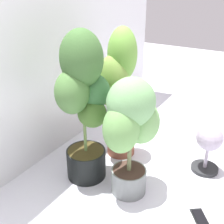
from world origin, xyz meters
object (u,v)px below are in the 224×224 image
(floor_fan, at_px, (209,142))
(potted_plant_back_right, at_px, (118,85))
(potted_plant_back_center, at_px, (84,100))
(cell_phone, at_px, (200,218))
(potted_plant_center, at_px, (131,127))

(floor_fan, bearing_deg, potted_plant_back_right, -47.75)
(potted_plant_back_center, xyz_separation_m, potted_plant_back_right, (0.32, -0.04, 0.00))
(potted_plant_back_right, distance_m, cell_phone, 0.94)
(potted_plant_back_center, height_order, potted_plant_center, potted_plant_back_center)
(potted_plant_center, xyz_separation_m, floor_fan, (0.45, -0.34, -0.22))
(potted_plant_center, xyz_separation_m, potted_plant_back_right, (0.31, 0.26, 0.10))
(potted_plant_back_center, relative_size, floor_fan, 2.79)
(potted_plant_center, height_order, cell_phone, potted_plant_center)
(potted_plant_back_center, height_order, potted_plant_back_right, potted_plant_back_center)
(cell_phone, bearing_deg, potted_plant_back_right, -60.77)
(potted_plant_back_right, bearing_deg, floor_fan, -76.90)
(potted_plant_back_right, height_order, cell_phone, potted_plant_back_right)
(potted_plant_back_center, bearing_deg, floor_fan, -54.45)
(cell_phone, bearing_deg, potted_plant_center, -37.37)
(floor_fan, bearing_deg, cell_phone, 41.52)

